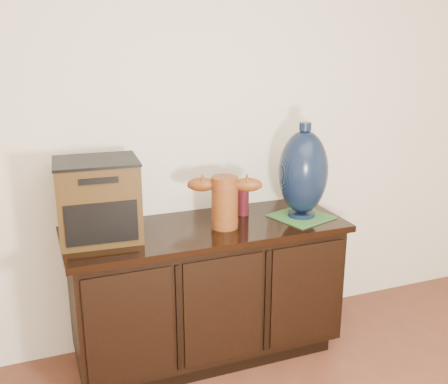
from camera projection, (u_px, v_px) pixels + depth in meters
name	position (u px, v px, depth m)	size (l,w,h in m)	color
sideboard	(207.00, 290.00, 2.82)	(1.46, 0.56, 0.75)	black
terracotta_vessel	(225.00, 199.00, 2.65)	(0.38, 0.21, 0.27)	brown
tv_radio	(98.00, 200.00, 2.50)	(0.41, 0.34, 0.39)	#3C280F
green_mat	(301.00, 216.00, 2.85)	(0.27, 0.27, 0.01)	#326A2F
lamp_base	(303.00, 173.00, 2.78)	(0.33, 0.33, 0.51)	black
spray_can	(243.00, 198.00, 2.86)	(0.07, 0.07, 0.20)	maroon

